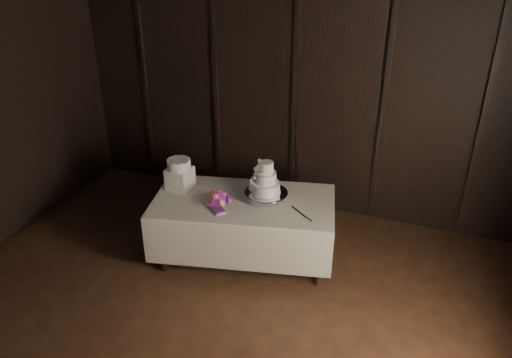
% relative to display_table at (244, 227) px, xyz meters
% --- Properties ---
extents(room, '(6.08, 7.08, 3.08)m').
position_rel_display_table_xyz_m(room, '(0.12, -2.05, 1.08)').
color(room, black).
rests_on(room, ground).
extents(display_table, '(2.18, 1.47, 0.76)m').
position_rel_display_table_xyz_m(display_table, '(0.00, 0.00, 0.00)').
color(display_table, beige).
rests_on(display_table, ground).
extents(cake_stand, '(0.63, 0.63, 0.09)m').
position_rel_display_table_xyz_m(cake_stand, '(0.23, 0.11, 0.39)').
color(cake_stand, silver).
rests_on(cake_stand, display_table).
extents(wedding_cake, '(0.34, 0.31, 0.37)m').
position_rel_display_table_xyz_m(wedding_cake, '(0.20, 0.09, 0.58)').
color(wedding_cake, white).
rests_on(wedding_cake, cake_stand).
extents(bouquet, '(0.51, 0.52, 0.20)m').
position_rel_display_table_xyz_m(bouquet, '(-0.22, -0.19, 0.41)').
color(bouquet, '#E8545F').
rests_on(bouquet, display_table).
extents(box_pedestal, '(0.28, 0.28, 0.25)m').
position_rel_display_table_xyz_m(box_pedestal, '(-0.78, 0.00, 0.47)').
color(box_pedestal, white).
rests_on(box_pedestal, display_table).
extents(small_cake, '(0.31, 0.31, 0.11)m').
position_rel_display_table_xyz_m(small_cake, '(-0.78, 0.00, 0.65)').
color(small_cake, white).
rests_on(small_cake, box_pedestal).
extents(cake_knife, '(0.30, 0.25, 0.01)m').
position_rel_display_table_xyz_m(cake_knife, '(0.65, -0.03, 0.35)').
color(cake_knife, silver).
rests_on(cake_knife, display_table).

